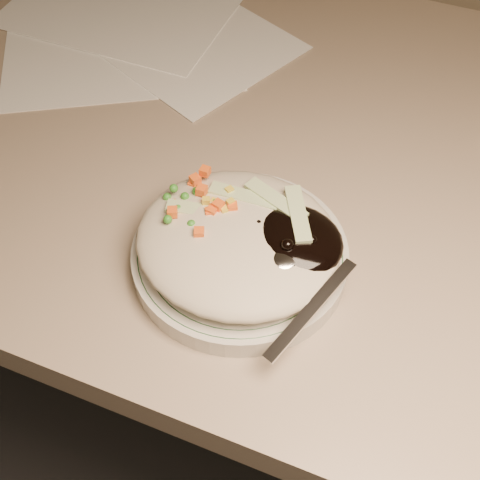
% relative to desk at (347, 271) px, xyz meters
% --- Properties ---
extents(desk, '(1.40, 0.70, 0.74)m').
position_rel_desk_xyz_m(desk, '(0.00, 0.00, 0.00)').
color(desk, gray).
rests_on(desk, ground).
extents(plate, '(0.21, 0.21, 0.02)m').
position_rel_desk_xyz_m(plate, '(-0.08, -0.18, 0.21)').
color(plate, silver).
rests_on(plate, desk).
extents(plate_rim, '(0.20, 0.20, 0.00)m').
position_rel_desk_xyz_m(plate_rim, '(-0.08, -0.18, 0.22)').
color(plate_rim, '#144723').
rests_on(plate_rim, plate).
extents(meal, '(0.21, 0.19, 0.05)m').
position_rel_desk_xyz_m(meal, '(-0.08, -0.18, 0.24)').
color(meal, '#C0B69B').
rests_on(meal, plate).
extents(papers, '(0.43, 0.38, 0.00)m').
position_rel_desk_xyz_m(papers, '(-0.35, 0.13, 0.20)').
color(papers, white).
rests_on(papers, desk).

